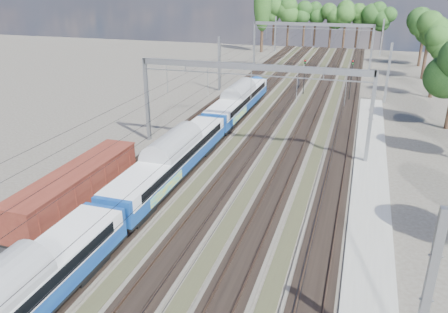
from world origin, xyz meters
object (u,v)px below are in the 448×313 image
(emu_train, at_px, (171,156))
(signal_far, at_px, (352,75))
(freight_boxcar, at_px, (77,188))
(worker, at_px, (298,84))
(signal_near, at_px, (305,72))

(emu_train, height_order, signal_far, signal_far)
(freight_boxcar, height_order, worker, freight_boxcar)
(emu_train, bearing_deg, signal_far, 68.59)
(emu_train, xyz_separation_m, freight_boxcar, (-4.50, -6.98, -0.47))
(signal_near, bearing_deg, signal_far, -13.12)
(signal_near, height_order, signal_far, signal_far)
(signal_far, bearing_deg, worker, 140.69)
(emu_train, distance_m, worker, 39.03)
(freight_boxcar, distance_m, signal_far, 44.77)
(emu_train, xyz_separation_m, signal_near, (6.33, 36.03, 0.86))
(emu_train, height_order, worker, emu_train)
(signal_near, xyz_separation_m, signal_far, (7.02, -1.99, 0.39))
(worker, bearing_deg, freight_boxcar, -179.28)
(signal_near, bearing_deg, emu_train, -97.30)
(freight_boxcar, relative_size, signal_far, 2.20)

